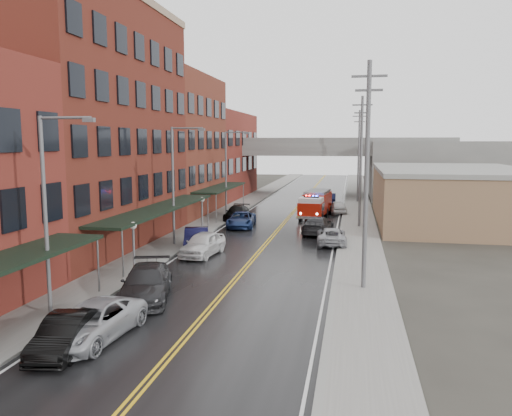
{
  "coord_description": "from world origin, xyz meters",
  "views": [
    {
      "loc": [
        6.49,
        -11.59,
        7.86
      ],
      "look_at": [
        -0.53,
        24.59,
        3.0
      ],
      "focal_mm": 35.0,
      "sensor_mm": 36.0,
      "label": 1
    }
  ],
  "objects": [
    {
      "name": "road",
      "position": [
        0.0,
        30.0,
        0.01
      ],
      "size": [
        11.0,
        160.0,
        0.02
      ],
      "primitive_type": "cube",
      "color": "black",
      "rests_on": "ground"
    },
    {
      "name": "sidewalk_left",
      "position": [
        -7.3,
        30.0,
        0.07
      ],
      "size": [
        3.0,
        160.0,
        0.15
      ],
      "primitive_type": "cube",
      "color": "slate",
      "rests_on": "ground"
    },
    {
      "name": "sidewalk_right",
      "position": [
        7.3,
        30.0,
        0.07
      ],
      "size": [
        3.0,
        160.0,
        0.15
      ],
      "primitive_type": "cube",
      "color": "slate",
      "rests_on": "ground"
    },
    {
      "name": "curb_left",
      "position": [
        -5.65,
        30.0,
        0.07
      ],
      "size": [
        0.3,
        160.0,
        0.15
      ],
      "primitive_type": "cube",
      "color": "gray",
      "rests_on": "ground"
    },
    {
      "name": "curb_right",
      "position": [
        5.65,
        30.0,
        0.07
      ],
      "size": [
        0.3,
        160.0,
        0.15
      ],
      "primitive_type": "cube",
      "color": "gray",
      "rests_on": "ground"
    },
    {
      "name": "brick_building_b",
      "position": [
        -13.3,
        23.0,
        9.0
      ],
      "size": [
        9.0,
        20.0,
        18.0
      ],
      "primitive_type": "cube",
      "color": "#582017",
      "rests_on": "ground"
    },
    {
      "name": "brick_building_c",
      "position": [
        -13.3,
        40.5,
        7.5
      ],
      "size": [
        9.0,
        15.0,
        15.0
      ],
      "primitive_type": "cube",
      "color": "maroon",
      "rests_on": "ground"
    },
    {
      "name": "brick_building_far",
      "position": [
        -13.3,
        58.0,
        6.0
      ],
      "size": [
        9.0,
        20.0,
        12.0
      ],
      "primitive_type": "cube",
      "color": "maroon",
      "rests_on": "ground"
    },
    {
      "name": "tan_building",
      "position": [
        16.0,
        40.0,
        2.5
      ],
      "size": [
        14.0,
        22.0,
        5.0
      ],
      "primitive_type": "cube",
      "color": "#8E684C",
      "rests_on": "ground"
    },
    {
      "name": "right_far_block",
      "position": [
        18.0,
        70.0,
        4.0
      ],
      "size": [
        18.0,
        30.0,
        8.0
      ],
      "primitive_type": "cube",
      "color": "slate",
      "rests_on": "ground"
    },
    {
      "name": "awning_1",
      "position": [
        -7.49,
        23.0,
        2.99
      ],
      "size": [
        2.6,
        18.0,
        3.09
      ],
      "color": "black",
      "rests_on": "ground"
    },
    {
      "name": "awning_2",
      "position": [
        -7.49,
        40.5,
        2.99
      ],
      "size": [
        2.6,
        13.0,
        3.09
      ],
      "color": "black",
      "rests_on": "ground"
    },
    {
      "name": "globe_lamp_1",
      "position": [
        -6.4,
        16.0,
        2.31
      ],
      "size": [
        0.44,
        0.44,
        3.12
      ],
      "color": "#59595B",
      "rests_on": "ground"
    },
    {
      "name": "globe_lamp_2",
      "position": [
        -6.4,
        30.0,
        2.31
      ],
      "size": [
        0.44,
        0.44,
        3.12
      ],
      "color": "#59595B",
      "rests_on": "ground"
    },
    {
      "name": "street_lamp_0",
      "position": [
        -6.55,
        8.0,
        5.19
      ],
      "size": [
        2.64,
        0.22,
        9.0
      ],
      "color": "#59595B",
      "rests_on": "ground"
    },
    {
      "name": "street_lamp_1",
      "position": [
        -6.55,
        24.0,
        5.19
      ],
      "size": [
        2.64,
        0.22,
        9.0
      ],
      "color": "#59595B",
      "rests_on": "ground"
    },
    {
      "name": "street_lamp_2",
      "position": [
        -6.55,
        40.0,
        5.19
      ],
      "size": [
        2.64,
        0.22,
        9.0
      ],
      "color": "#59595B",
      "rests_on": "ground"
    },
    {
      "name": "utility_pole_0",
      "position": [
        7.2,
        15.0,
        6.31
      ],
      "size": [
        1.8,
        0.24,
        12.0
      ],
      "color": "#59595B",
      "rests_on": "ground"
    },
    {
      "name": "utility_pole_1",
      "position": [
        7.2,
        35.0,
        6.31
      ],
      "size": [
        1.8,
        0.24,
        12.0
      ],
      "color": "#59595B",
      "rests_on": "ground"
    },
    {
      "name": "utility_pole_2",
      "position": [
        7.2,
        55.0,
        6.31
      ],
      "size": [
        1.8,
        0.24,
        12.0
      ],
      "color": "#59595B",
      "rests_on": "ground"
    },
    {
      "name": "overpass",
      "position": [
        0.0,
        62.0,
        5.99
      ],
      "size": [
        40.0,
        10.0,
        7.5
      ],
      "color": "slate",
      "rests_on": "ground"
    },
    {
      "name": "fire_truck",
      "position": [
        2.72,
        40.69,
        1.49
      ],
      "size": [
        3.6,
        7.73,
        2.75
      ],
      "rotation": [
        0.0,
        0.0,
        -0.1
      ],
      "color": "#9F1407",
      "rests_on": "ground"
    },
    {
      "name": "parked_car_left_1",
      "position": [
        -4.02,
        4.7,
        0.69
      ],
      "size": [
        2.18,
        4.39,
        1.38
      ],
      "primitive_type": "imported",
      "rotation": [
        0.0,
        0.0,
        0.18
      ],
      "color": "black",
      "rests_on": "ground"
    },
    {
      "name": "parked_car_left_2",
      "position": [
        -3.6,
        5.98,
        0.74
      ],
      "size": [
        2.89,
        5.48,
        1.47
      ],
      "primitive_type": "imported",
      "rotation": [
        0.0,
        0.0,
        -0.09
      ],
      "color": "#9B9DA2",
      "rests_on": "ground"
    },
    {
      "name": "parked_car_left_3",
      "position": [
        -3.6,
        11.3,
        0.83
      ],
      "size": [
        3.8,
        6.11,
        1.65
      ],
      "primitive_type": "imported",
      "rotation": [
        0.0,
        0.0,
        0.28
      ],
      "color": "black",
      "rests_on": "ground"
    },
    {
      "name": "parked_car_left_4",
      "position": [
        -3.66,
        21.2,
        0.83
      ],
      "size": [
        2.48,
        5.04,
        1.65
      ],
      "primitive_type": "imported",
      "rotation": [
        0.0,
        0.0,
        -0.11
      ],
      "color": "silver",
      "rests_on": "ground"
    },
    {
      "name": "parked_car_left_5",
      "position": [
        -4.63,
        22.8,
        0.81
      ],
      "size": [
        3.03,
        5.2,
        1.62
      ],
      "primitive_type": "imported",
      "rotation": [
        0.0,
        0.0,
        0.29
      ],
      "color": "black",
      "rests_on": "ground"
    },
    {
      "name": "parked_car_left_6",
      "position": [
        -3.6,
        33.2,
        0.72
      ],
      "size": [
        2.87,
        5.38,
        1.44
      ],
      "primitive_type": "imported",
      "rotation": [
        0.0,
        0.0,
        0.1
      ],
      "color": "navy",
      "rests_on": "ground"
    },
    {
      "name": "parked_car_left_7",
      "position": [
        -5.0,
        37.39,
        0.72
      ],
      "size": [
        2.05,
        4.97,
        1.44
      ],
      "primitive_type": "imported",
      "rotation": [
        0.0,
        0.0,
        0.01
      ],
      "color": "black",
      "rests_on": "ground"
    },
    {
      "name": "parked_car_right_0",
      "position": [
        5.0,
        26.77,
        0.66
      ],
      "size": [
        2.48,
        4.89,
        1.32
      ],
      "primitive_type": "imported",
      "rotation": [
        0.0,
        0.0,
        3.2
      ],
      "color": "gray",
      "rests_on": "ground"
    },
    {
      "name": "parked_car_right_1",
      "position": [
        3.64,
        31.16,
        0.77
      ],
      "size": [
        2.73,
        5.49,
        1.53
      ],
      "primitive_type": "imported",
      "rotation": [
        0.0,
        0.0,
        3.03
      ],
      "color": "black",
      "rests_on": "ground"
    },
    {
      "name": "parked_car_right_2",
      "position": [
        4.96,
        44.02,
        0.72
      ],
      "size": [
        2.33,
        4.41,
        1.43
      ],
      "primitive_type": "imported",
      "rotation": [
        0.0,
        0.0,
        3.3
      ],
      "color": "silver",
      "rests_on": "ground"
    },
    {
      "name": "parked_car_right_3",
      "position": [
        3.64,
        50.72,
        0.81
      ],
      "size": [
        1.85,
        4.97,
        1.62
      ],
      "primitive_type": "imported",
      "rotation": [
        0.0,
        0.0,
        3.17
      ],
      "color": "black",
      "rests_on": "ground"
    }
  ]
}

